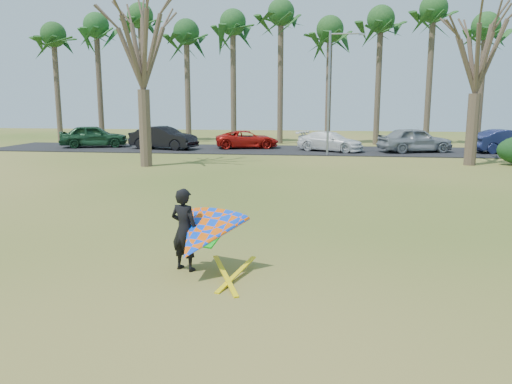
# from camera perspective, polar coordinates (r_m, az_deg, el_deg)

# --- Properties ---
(ground) EXTENTS (100.00, 100.00, 0.00)m
(ground) POSITION_cam_1_polar(r_m,az_deg,el_deg) (12.21, -1.31, -6.77)
(ground) COLOR #2E5713
(ground) RESTS_ON ground
(parking_strip) EXTENTS (46.00, 7.00, 0.06)m
(parking_strip) POSITION_cam_1_polar(r_m,az_deg,el_deg) (36.74, 5.00, 4.79)
(parking_strip) COLOR black
(parking_strip) RESTS_ON ground
(palm_0) EXTENTS (4.84, 4.84, 10.84)m
(palm_0) POSITION_cam_1_polar(r_m,az_deg,el_deg) (49.08, -22.14, 16.18)
(palm_0) COLOR #4E3F2F
(palm_0) RESTS_ON ground
(palm_1) EXTENTS (4.84, 4.84, 11.54)m
(palm_1) POSITION_cam_1_polar(r_m,az_deg,el_deg) (47.35, -17.80, 17.51)
(palm_1) COLOR #47372A
(palm_1) RESTS_ON ground
(palm_2) EXTENTS (4.84, 4.84, 12.24)m
(palm_2) POSITION_cam_1_polar(r_m,az_deg,el_deg) (45.91, -13.09, 18.82)
(palm_2) COLOR #4C3B2D
(palm_2) RESTS_ON ground
(palm_3) EXTENTS (4.84, 4.84, 10.84)m
(palm_3) POSITION_cam_1_polar(r_m,az_deg,el_deg) (44.50, -7.97, 17.49)
(palm_3) COLOR #4F3F2F
(palm_3) RESTS_ON ground
(palm_4) EXTENTS (4.84, 4.84, 11.54)m
(palm_4) POSITION_cam_1_polar(r_m,az_deg,el_deg) (43.69, -2.66, 18.61)
(palm_4) COLOR brown
(palm_4) RESTS_ON ground
(palm_5) EXTENTS (4.84, 4.84, 12.24)m
(palm_5) POSITION_cam_1_polar(r_m,az_deg,el_deg) (43.25, 2.87, 19.60)
(palm_5) COLOR #4A3C2C
(palm_5) RESTS_ON ground
(palm_6) EXTENTS (4.84, 4.84, 10.84)m
(palm_6) POSITION_cam_1_polar(r_m,az_deg,el_deg) (42.88, 8.45, 17.76)
(palm_6) COLOR #4B392D
(palm_6) RESTS_ON ground
(palm_7) EXTENTS (4.84, 4.84, 11.54)m
(palm_7) POSITION_cam_1_polar(r_m,az_deg,el_deg) (43.17, 14.08, 18.43)
(palm_7) COLOR #4C3C2D
(palm_7) RESTS_ON ground
(palm_8) EXTENTS (4.84, 4.84, 12.24)m
(palm_8) POSITION_cam_1_polar(r_m,az_deg,el_deg) (43.83, 19.62, 18.92)
(palm_8) COLOR #493D2C
(palm_8) RESTS_ON ground
(palm_9) EXTENTS (4.84, 4.84, 10.84)m
(palm_9) POSITION_cam_1_polar(r_m,az_deg,el_deg) (44.55, 24.77, 16.66)
(palm_9) COLOR #46372A
(palm_9) RESTS_ON ground
(bare_tree_left) EXTENTS (6.60, 6.60, 9.70)m
(bare_tree_left) POSITION_cam_1_polar(r_m,az_deg,el_deg) (28.49, -12.97, 16.83)
(bare_tree_left) COLOR #47382A
(bare_tree_left) RESTS_ON ground
(bare_tree_right) EXTENTS (6.27, 6.27, 9.21)m
(bare_tree_right) POSITION_cam_1_polar(r_m,az_deg,el_deg) (30.75, 24.09, 15.06)
(bare_tree_right) COLOR #49382C
(bare_tree_right) RESTS_ON ground
(streetlight) EXTENTS (2.28, 0.18, 8.00)m
(streetlight) POSITION_cam_1_polar(r_m,az_deg,el_deg) (33.53, 8.61, 11.76)
(streetlight) COLOR gray
(streetlight) RESTS_ON ground
(car_0) EXTENTS (5.39, 3.57, 1.70)m
(car_0) POSITION_cam_1_polar(r_m,az_deg,el_deg) (40.61, -18.04, 6.10)
(car_0) COLOR #193E23
(car_0) RESTS_ON parking_strip
(car_1) EXTENTS (5.32, 2.88, 1.66)m
(car_1) POSITION_cam_1_polar(r_m,az_deg,el_deg) (37.76, -10.53, 6.12)
(car_1) COLOR black
(car_1) RESTS_ON parking_strip
(car_2) EXTENTS (5.13, 3.29, 1.32)m
(car_2) POSITION_cam_1_polar(r_m,az_deg,el_deg) (37.84, -1.02, 6.03)
(car_2) COLOR #B7150E
(car_2) RESTS_ON parking_strip
(car_3) EXTENTS (5.13, 3.70, 1.38)m
(car_3) POSITION_cam_1_polar(r_m,az_deg,el_deg) (35.99, 8.49, 5.75)
(car_3) COLOR white
(car_3) RESTS_ON parking_strip
(car_4) EXTENTS (5.44, 3.51, 1.72)m
(car_4) POSITION_cam_1_polar(r_m,az_deg,el_deg) (36.56, 17.69, 5.71)
(car_4) COLOR gray
(car_4) RESTS_ON parking_strip
(car_5) EXTENTS (5.08, 2.76, 1.59)m
(car_5) POSITION_cam_1_polar(r_m,az_deg,el_deg) (38.49, 26.78, 5.20)
(car_5) COLOR #182049
(car_5) RESTS_ON parking_strip
(kite_flyer) EXTENTS (2.13, 2.39, 2.02)m
(kite_flyer) POSITION_cam_1_polar(r_m,az_deg,el_deg) (10.48, -6.43, -4.89)
(kite_flyer) COLOR black
(kite_flyer) RESTS_ON ground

